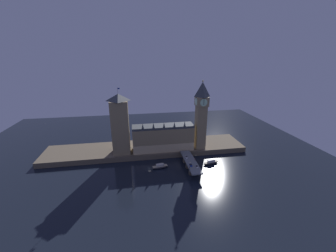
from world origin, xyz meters
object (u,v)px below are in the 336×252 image
at_px(pedestrian_near_rail, 190,167).
at_px(boat_upstream, 160,166).
at_px(clock_tower, 201,114).
at_px(boat_downstream, 211,162).
at_px(victoria_tower, 120,124).
at_px(pedestrian_mid_walk, 195,159).
at_px(street_lamp_mid, 196,157).
at_px(car_northbound_trail, 191,165).
at_px(car_northbound_lead, 186,157).
at_px(car_southbound_lead, 197,167).
at_px(street_lamp_far, 182,151).
at_px(street_lamp_near, 190,165).

relative_size(pedestrian_near_rail, boat_upstream, 0.11).
height_order(clock_tower, pedestrian_near_rail, clock_tower).
distance_m(boat_upstream, boat_downstream, 51.71).
distance_m(victoria_tower, boat_upstream, 59.36).
distance_m(pedestrian_mid_walk, street_lamp_mid, 3.22).
bearing_deg(car_northbound_trail, boat_downstream, 26.77).
relative_size(car_northbound_lead, pedestrian_mid_walk, 2.55).
xyz_separation_m(car_northbound_lead, car_southbound_lead, (4.50, -19.53, 0.09)).
bearing_deg(car_northbound_trail, boat_upstream, 153.37).
bearing_deg(car_southbound_lead, car_northbound_trail, 141.89).
height_order(street_lamp_far, boat_upstream, street_lamp_far).
bearing_deg(clock_tower, street_lamp_near, -117.27).
relative_size(pedestrian_mid_walk, street_lamp_far, 0.26).
xyz_separation_m(pedestrian_mid_walk, boat_upstream, (-33.63, 3.54, -6.82)).
distance_m(car_northbound_lead, car_southbound_lead, 20.04).
xyz_separation_m(street_lamp_mid, street_lamp_far, (-9.81, 14.72, 0.33)).
xyz_separation_m(car_northbound_trail, car_southbound_lead, (4.50, -3.53, 0.09)).
relative_size(clock_tower, car_northbound_trail, 16.22).
relative_size(pedestrian_mid_walk, street_lamp_near, 0.24).
relative_size(clock_tower, boat_downstream, 4.20).
xyz_separation_m(street_lamp_mid, boat_downstream, (17.68, 3.84, -9.62)).
relative_size(clock_tower, pedestrian_near_rail, 40.31).
bearing_deg(car_northbound_lead, pedestrian_mid_walk, -41.92).
height_order(pedestrian_mid_walk, boat_downstream, pedestrian_mid_walk).
xyz_separation_m(pedestrian_mid_walk, street_lamp_near, (-9.41, -15.97, 3.49)).
xyz_separation_m(pedestrian_near_rail, street_lamp_near, (-0.40, -2.18, 3.43)).
bearing_deg(car_northbound_lead, street_lamp_far, 109.70).
height_order(pedestrian_mid_walk, street_lamp_mid, street_lamp_mid).
xyz_separation_m(car_southbound_lead, boat_upstream, (-31.38, 17.01, -6.61)).
distance_m(car_northbound_lead, street_lamp_far, 8.64).
relative_size(pedestrian_near_rail, pedestrian_mid_walk, 1.07).
bearing_deg(car_northbound_lead, boat_downstream, -7.97).
relative_size(car_southbound_lead, street_lamp_near, 0.58).
bearing_deg(pedestrian_near_rail, boat_downstream, 31.17).
xyz_separation_m(car_northbound_lead, pedestrian_mid_walk, (6.75, -6.06, 0.29)).
bearing_deg(victoria_tower, car_northbound_lead, -23.69).
xyz_separation_m(car_southbound_lead, street_lamp_mid, (2.65, 12.22, 3.15)).
height_order(street_lamp_mid, street_lamp_far, street_lamp_far).
relative_size(car_southbound_lead, boat_upstream, 0.24).
bearing_deg(car_southbound_lead, clock_tower, 69.09).
xyz_separation_m(car_northbound_trail, street_lamp_far, (-2.65, 23.40, 3.57)).
bearing_deg(car_northbound_trail, street_lamp_mid, 50.52).
bearing_deg(street_lamp_near, car_northbound_lead, 83.14).
relative_size(victoria_tower, street_lamp_near, 9.71).
xyz_separation_m(pedestrian_near_rail, pedestrian_mid_walk, (9.01, 13.79, -0.07)).
distance_m(street_lamp_near, street_lamp_mid, 17.70).
relative_size(car_northbound_lead, street_lamp_mid, 0.72).
height_order(victoria_tower, street_lamp_near, victoria_tower).
height_order(clock_tower, car_northbound_lead, clock_tower).
height_order(car_southbound_lead, street_lamp_mid, street_lamp_mid).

